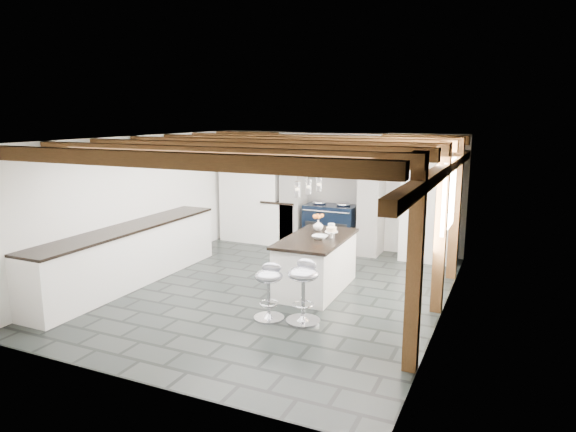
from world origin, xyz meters
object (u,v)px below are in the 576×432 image
at_px(kitchen_island, 316,263).
at_px(bar_stool_far, 269,285).
at_px(bar_stool_near, 304,284).
at_px(range_cooker, 331,226).

height_order(kitchen_island, bar_stool_far, kitchen_island).
relative_size(kitchen_island, bar_stool_near, 2.03).
bearing_deg(kitchen_island, bar_stool_near, -77.05).
distance_m(range_cooker, bar_stool_near, 3.69).
height_order(range_cooker, bar_stool_far, range_cooker).
bearing_deg(bar_stool_near, kitchen_island, 111.08).
bearing_deg(bar_stool_near, range_cooker, 111.27).
bearing_deg(bar_stool_far, kitchen_island, 66.25).
xyz_separation_m(range_cooker, bar_stool_near, (0.91, -3.57, 0.05)).
bearing_deg(bar_stool_far, bar_stool_near, -6.44).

